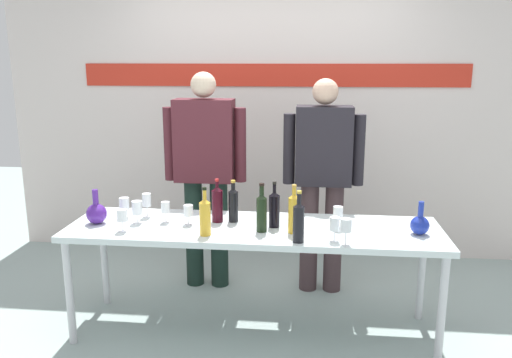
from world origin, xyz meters
name	(u,v)px	position (x,y,z in m)	size (l,w,h in m)	color
ground_plane	(254,330)	(0.00, 0.00, 0.00)	(10.00, 10.00, 0.00)	#96A9A5
back_wall	(272,94)	(0.00, 1.55, 1.50)	(4.92, 0.11, 3.00)	silver
display_table	(254,235)	(0.00, 0.00, 0.69)	(2.42, 0.67, 0.74)	silver
decanter_blue_left	(96,213)	(-1.04, -0.05, 0.82)	(0.14, 0.14, 0.23)	#4E238F
decanter_blue_right	(420,224)	(1.04, -0.05, 0.81)	(0.12, 0.12, 0.21)	#1A2D99
presenter_left	(205,166)	(-0.46, 0.70, 0.99)	(0.65, 0.22, 1.71)	black
presenter_right	(323,173)	(0.46, 0.70, 0.96)	(0.61, 0.22, 1.67)	#412F32
wine_bottle_0	(299,221)	(0.30, -0.26, 0.87)	(0.07, 0.07, 0.31)	black
wine_bottle_1	(217,203)	(-0.25, 0.08, 0.87)	(0.07, 0.07, 0.29)	#360814
wine_bottle_2	(294,212)	(0.26, -0.10, 0.88)	(0.07, 0.07, 0.31)	gold
wine_bottle_3	(233,204)	(-0.15, 0.09, 0.87)	(0.06, 0.06, 0.28)	black
wine_bottle_4	(205,216)	(-0.28, -0.20, 0.87)	(0.07, 0.07, 0.30)	gold
wine_bottle_5	(274,208)	(0.13, 0.01, 0.87)	(0.07, 0.07, 0.30)	black
wine_bottle_6	(262,211)	(0.06, -0.09, 0.87)	(0.07, 0.07, 0.31)	black
wine_glass_left_0	(147,201)	(-0.76, 0.14, 0.86)	(0.06, 0.06, 0.16)	white
wine_glass_left_1	(165,208)	(-0.59, 0.03, 0.84)	(0.06, 0.06, 0.14)	white
wine_glass_left_2	(188,211)	(-0.43, 0.00, 0.83)	(0.06, 0.06, 0.13)	white
wine_glass_left_3	(122,216)	(-0.81, -0.18, 0.84)	(0.06, 0.06, 0.14)	white
wine_glass_left_4	(124,204)	(-0.90, 0.10, 0.84)	(0.07, 0.07, 0.14)	white
wine_glass_left_5	(137,208)	(-0.77, -0.01, 0.84)	(0.07, 0.07, 0.15)	white
wine_glass_right_0	(338,213)	(0.54, 0.01, 0.85)	(0.06, 0.06, 0.15)	white
wine_glass_right_1	(346,226)	(0.57, -0.28, 0.86)	(0.07, 0.07, 0.16)	white
wine_glass_right_2	(335,224)	(0.51, -0.22, 0.85)	(0.06, 0.06, 0.15)	white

